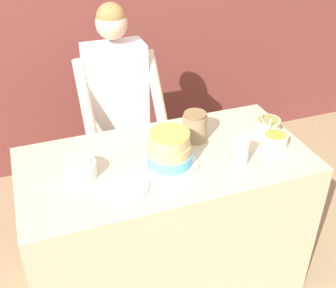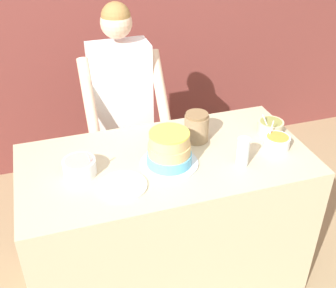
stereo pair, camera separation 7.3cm
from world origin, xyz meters
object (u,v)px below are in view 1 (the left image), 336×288
at_px(frosting_bowl_pink, 80,169).
at_px(stoneware_jar, 195,127).
at_px(person_baker, 117,102).
at_px(cake, 169,150).
at_px(frosting_bowl_orange, 275,139).
at_px(drinking_glass, 243,150).
at_px(frosting_bowl_olive, 267,125).
at_px(ceramic_plate, 125,187).

xyz_separation_m(frosting_bowl_pink, stoneware_jar, (0.67, 0.13, 0.04)).
xyz_separation_m(person_baker, cake, (0.09, -0.74, 0.06)).
xyz_separation_m(cake, frosting_bowl_orange, (0.62, -0.03, -0.05)).
relative_size(person_baker, drinking_glass, 10.18).
height_order(person_baker, stoneware_jar, person_baker).
distance_m(drinking_glass, stoneware_jar, 0.33).
bearing_deg(frosting_bowl_orange, stoneware_jar, 151.48).
bearing_deg(stoneware_jar, drinking_glass, -64.81).
relative_size(frosting_bowl_olive, stoneware_jar, 0.88).
bearing_deg(person_baker, frosting_bowl_pink, -117.99).
bearing_deg(cake, drinking_glass, -17.68).
bearing_deg(person_baker, drinking_glass, -62.24).
distance_m(frosting_bowl_olive, frosting_bowl_pink, 1.11).
height_order(frosting_bowl_olive, stoneware_jar, stoneware_jar).
height_order(drinking_glass, stoneware_jar, stoneware_jar).
height_order(person_baker, frosting_bowl_pink, person_baker).
xyz_separation_m(frosting_bowl_olive, ceramic_plate, (-0.93, -0.24, -0.04)).
relative_size(person_baker, cake, 5.21).
height_order(frosting_bowl_pink, drinking_glass, same).
bearing_deg(frosting_bowl_olive, frosting_bowl_pink, -176.60).
distance_m(cake, drinking_glass, 0.38).
height_order(frosting_bowl_pink, stoneware_jar, stoneware_jar).
xyz_separation_m(person_baker, ceramic_plate, (-0.18, -0.85, -0.02)).
xyz_separation_m(cake, frosting_bowl_pink, (-0.45, 0.06, -0.04)).
height_order(frosting_bowl_olive, frosting_bowl_orange, frosting_bowl_orange).
bearing_deg(ceramic_plate, frosting_bowl_pink, 136.92).
bearing_deg(cake, stoneware_jar, 39.37).
xyz_separation_m(frosting_bowl_pink, ceramic_plate, (0.18, -0.17, -0.04)).
relative_size(cake, frosting_bowl_orange, 2.09).
bearing_deg(stoneware_jar, person_baker, 119.10).
relative_size(frosting_bowl_orange, ceramic_plate, 0.62).
bearing_deg(frosting_bowl_pink, person_baker, 62.01).
height_order(cake, frosting_bowl_olive, cake).
xyz_separation_m(cake, stoneware_jar, (0.22, 0.18, -0.00)).
xyz_separation_m(frosting_bowl_orange, frosting_bowl_pink, (-1.07, 0.09, 0.01)).
xyz_separation_m(frosting_bowl_olive, frosting_bowl_orange, (-0.04, -0.15, -0.00)).
distance_m(frosting_bowl_orange, ceramic_plate, 0.89).
height_order(ceramic_plate, stoneware_jar, stoneware_jar).
height_order(frosting_bowl_orange, ceramic_plate, frosting_bowl_orange).
bearing_deg(person_baker, frosting_bowl_olive, -39.55).
xyz_separation_m(person_baker, drinking_glass, (0.45, -0.85, 0.05)).
relative_size(frosting_bowl_olive, drinking_glass, 0.95).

